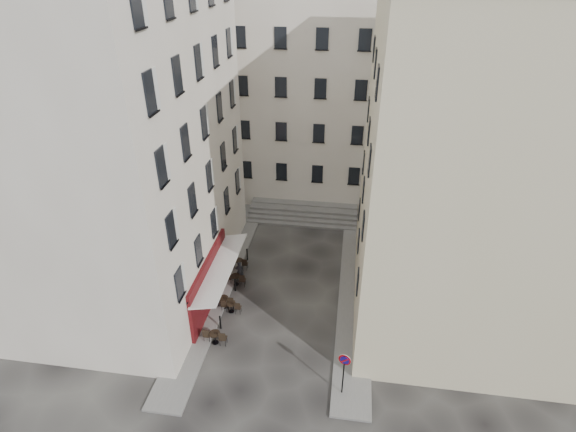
% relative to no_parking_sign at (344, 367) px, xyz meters
% --- Properties ---
extents(ground, '(90.00, 90.00, 0.00)m').
position_rel_no_parking_sign_xyz_m(ground, '(-4.02, 4.55, -1.94)').
color(ground, black).
rests_on(ground, ground).
extents(sidewalk_left, '(2.00, 22.00, 0.12)m').
position_rel_no_parking_sign_xyz_m(sidewalk_left, '(-8.52, 8.55, -1.88)').
color(sidewalk_left, slate).
rests_on(sidewalk_left, ground).
extents(sidewalk_right, '(2.00, 18.00, 0.12)m').
position_rel_no_parking_sign_xyz_m(sidewalk_right, '(0.48, 7.55, -1.88)').
color(sidewalk_right, slate).
rests_on(sidewalk_right, ground).
extents(building_left, '(12.20, 16.20, 20.60)m').
position_rel_no_parking_sign_xyz_m(building_left, '(-14.52, 7.55, 8.37)').
color(building_left, beige).
rests_on(building_left, ground).
extents(building_right, '(12.20, 14.20, 18.60)m').
position_rel_no_parking_sign_xyz_m(building_right, '(6.48, 8.05, 7.37)').
color(building_right, beige).
rests_on(building_right, ground).
extents(building_back, '(18.20, 10.20, 18.60)m').
position_rel_no_parking_sign_xyz_m(building_back, '(-5.02, 23.55, 7.37)').
color(building_back, beige).
rests_on(building_back, ground).
extents(cafe_storefront, '(1.74, 7.30, 3.50)m').
position_rel_no_parking_sign_xyz_m(cafe_storefront, '(-8.34, 5.55, -0.06)').
color(cafe_storefront, '#420909').
rests_on(cafe_storefront, ground).
extents(stone_steps, '(9.00, 3.15, 0.80)m').
position_rel_no_parking_sign_xyz_m(stone_steps, '(-4.02, 17.13, -1.54)').
color(stone_steps, '#585654').
rests_on(stone_steps, ground).
extents(bollard_near, '(0.12, 0.12, 0.98)m').
position_rel_no_parking_sign_xyz_m(bollard_near, '(-7.27, 3.55, -1.41)').
color(bollard_near, black).
rests_on(bollard_near, ground).
extents(bollard_mid, '(0.12, 0.12, 0.98)m').
position_rel_no_parking_sign_xyz_m(bollard_mid, '(-7.27, 7.05, -1.41)').
color(bollard_mid, black).
rests_on(bollard_mid, ground).
extents(bollard_far, '(0.12, 0.12, 0.98)m').
position_rel_no_parking_sign_xyz_m(bollard_far, '(-7.27, 10.55, -1.41)').
color(bollard_far, black).
rests_on(bollard_far, ground).
extents(no_parking_sign, '(0.61, 0.20, 2.73)m').
position_rel_no_parking_sign_xyz_m(no_parking_sign, '(0.00, 0.00, 0.00)').
color(no_parking_sign, black).
rests_on(no_parking_sign, ground).
extents(bistro_table_a, '(1.37, 0.64, 0.96)m').
position_rel_no_parking_sign_xyz_m(bistro_table_a, '(-7.25, 2.42, -1.45)').
color(bistro_table_a, black).
rests_on(bistro_table_a, ground).
extents(bistro_table_b, '(1.25, 0.59, 0.88)m').
position_rel_no_parking_sign_xyz_m(bistro_table_b, '(-7.01, 5.05, -1.49)').
color(bistro_table_b, black).
rests_on(bistro_table_b, ground).
extents(bistro_table_c, '(1.38, 0.65, 0.97)m').
position_rel_no_parking_sign_xyz_m(bistro_table_c, '(-7.57, 5.39, -1.44)').
color(bistro_table_c, black).
rests_on(bistro_table_c, ground).
extents(bistro_table_d, '(1.35, 0.63, 0.95)m').
position_rel_no_parking_sign_xyz_m(bistro_table_d, '(-7.39, 7.68, -1.45)').
color(bistro_table_d, black).
rests_on(bistro_table_d, ground).
extents(bistro_table_e, '(1.29, 0.60, 0.90)m').
position_rel_no_parking_sign_xyz_m(bistro_table_e, '(-7.62, 9.49, -1.47)').
color(bistro_table_e, black).
rests_on(bistro_table_e, ground).
extents(pedestrian, '(0.63, 0.49, 1.54)m').
position_rel_no_parking_sign_xyz_m(pedestrian, '(-7.22, 8.14, -1.17)').
color(pedestrian, '#222428').
rests_on(pedestrian, ground).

